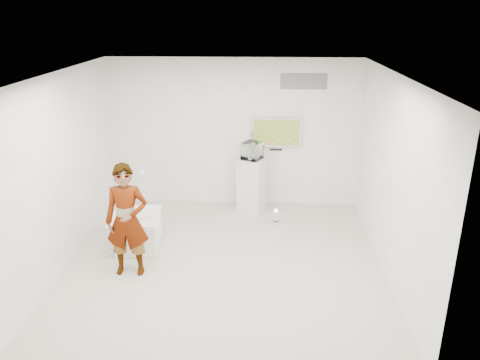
{
  "coord_description": "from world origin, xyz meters",
  "views": [
    {
      "loc": [
        0.57,
        -6.66,
        3.87
      ],
      "look_at": [
        0.21,
        0.6,
        1.2
      ],
      "focal_mm": 35.0,
      "sensor_mm": 36.0,
      "label": 1
    }
  ],
  "objects": [
    {
      "name": "console",
      "position": [
        0.38,
        2.11,
        1.21
      ],
      "size": [
        0.12,
        0.18,
        0.24
      ],
      "primitive_type": "cube",
      "rotation": [
        0.0,
        0.0,
        -0.42
      ],
      "color": "silver",
      "rests_on": "pedestal"
    },
    {
      "name": "floor_uplight",
      "position": [
        0.85,
        1.49,
        0.14
      ],
      "size": [
        0.23,
        0.23,
        0.28
      ],
      "primitive_type": "cylinder",
      "rotation": [
        0.0,
        0.0,
        -0.34
      ],
      "color": "white",
      "rests_on": "room"
    },
    {
      "name": "pedestal",
      "position": [
        0.38,
        2.11,
        0.54
      ],
      "size": [
        0.68,
        0.68,
        1.09
      ],
      "primitive_type": "cube",
      "rotation": [
        0.0,
        0.0,
        -0.36
      ],
      "color": "silver",
      "rests_on": "room"
    },
    {
      "name": "vitrine",
      "position": [
        0.38,
        2.11,
        1.26
      ],
      "size": [
        0.46,
        0.46,
        0.34
      ],
      "primitive_type": "cube",
      "rotation": [
        0.0,
        0.0,
        -0.5
      ],
      "color": "silver",
      "rests_on": "pedestal"
    },
    {
      "name": "armchair",
      "position": [
        -1.57,
        0.45,
        0.3
      ],
      "size": [
        0.87,
        0.98,
        0.59
      ],
      "primitive_type": "imported",
      "rotation": [
        0.0,
        0.0,
        1.66
      ],
      "color": "white",
      "rests_on": "room"
    },
    {
      "name": "tv",
      "position": [
        0.85,
        2.45,
        1.55
      ],
      "size": [
        1.0,
        0.08,
        0.6
      ],
      "primitive_type": "cube",
      "color": "#B9B9BE",
      "rests_on": "room"
    },
    {
      "name": "room",
      "position": [
        0.0,
        0.0,
        1.5
      ],
      "size": [
        5.01,
        5.01,
        3.0
      ],
      "color": "beige",
      "rests_on": "ground"
    },
    {
      "name": "wii_remote",
      "position": [
        -1.2,
        -0.22,
        1.59
      ],
      "size": [
        0.08,
        0.13,
        0.03
      ],
      "primitive_type": "cube",
      "rotation": [
        0.0,
        0.0,
        0.4
      ],
      "color": "silver",
      "rests_on": "person"
    },
    {
      "name": "person",
      "position": [
        -1.44,
        -0.38,
        0.88
      ],
      "size": [
        0.67,
        0.46,
        1.77
      ],
      "primitive_type": "imported",
      "rotation": [
        0.0,
        0.0,
        0.06
      ],
      "color": "white",
      "rests_on": "room"
    },
    {
      "name": "logo_decal",
      "position": [
        1.35,
        2.49,
        2.55
      ],
      "size": [
        0.9,
        0.02,
        0.3
      ],
      "primitive_type": "cube",
      "color": "slate",
      "rests_on": "room"
    }
  ]
}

